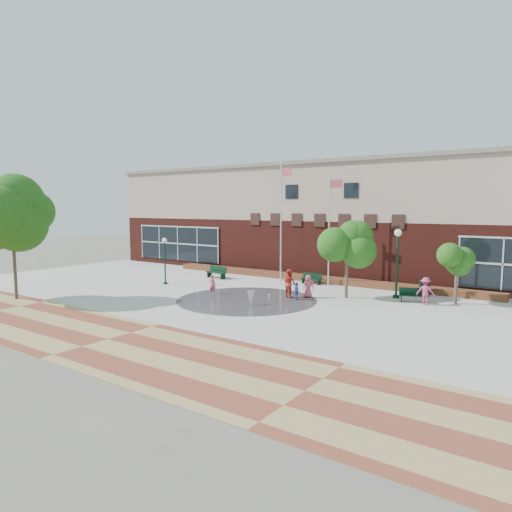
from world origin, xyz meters
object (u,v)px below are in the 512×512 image
Objects in this scene: bench_left at (216,274)px; trash_can at (425,287)px; flagpole_left at (281,217)px; child_splash at (212,285)px; flagpole_right at (330,224)px; tree_big_left at (12,216)px.

trash_can reaches higher than bench_left.
bench_left is at bearing -166.67° from flagpole_left.
flagpole_left is 7.25m from child_splash.
flagpole_right reaches higher than tree_big_left.
flagpole_left is 4.48× the size of bench_left.
flagpole_right is 9.38m from child_splash.
tree_big_left is (-4.74, -13.27, 4.77)m from bench_left.
flagpole_right is at bearing 36.99° from flagpole_left.
flagpole_left is at bearing -169.89° from trash_can.
tree_big_left reaches higher than child_splash.
bench_left is (-8.83, -1.86, -4.12)m from flagpole_right.
bench_left is 15.51m from trash_can.
tree_big_left is at bearing -117.67° from flagpole_left.
flagpole_right is at bearing 48.11° from tree_big_left.
flagpole_left is 17.20m from tree_big_left.
flagpole_right is (3.04, 1.54, -0.46)m from flagpole_left.
flagpole_right is 9.92m from bench_left.
child_splash is at bearing -96.73° from flagpole_left.
trash_can is at bearing 16.11° from bench_left.
child_splash is (-1.70, -5.62, -4.25)m from flagpole_left.
flagpole_right reaches higher than trash_can.
flagpole_left is 1.24× the size of tree_big_left.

